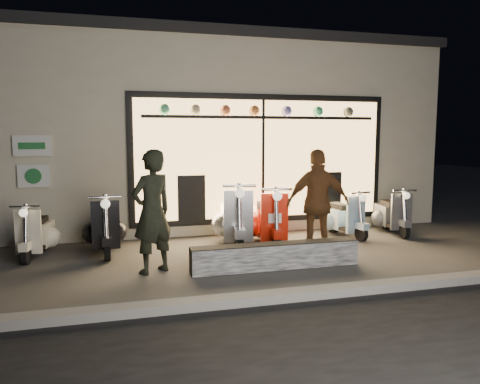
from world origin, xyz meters
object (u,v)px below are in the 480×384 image
object	(u,v)px
woman	(318,203)
scooter_silver	(235,219)
graffiti_barrier	(276,256)
scooter_red	(268,221)
man	(152,212)

from	to	relation	value
woman	scooter_silver	bearing A→B (deg)	-37.52
scooter_silver	woman	bearing A→B (deg)	-36.97
graffiti_barrier	woman	size ratio (longest dim) A/B	1.46
scooter_red	man	distance (m)	2.65
graffiti_barrier	man	xyz separation A→B (m)	(-1.83, 0.30, 0.72)
scooter_silver	woman	xyz separation A→B (m)	(1.13, -1.20, 0.44)
graffiti_barrier	scooter_red	size ratio (longest dim) A/B	1.72
graffiti_barrier	scooter_silver	size ratio (longest dim) A/B	1.62
scooter_red	man	bearing A→B (deg)	-142.29
scooter_silver	man	size ratio (longest dim) A/B	0.89
graffiti_barrier	man	size ratio (longest dim) A/B	1.43
scooter_red	man	xyz separation A→B (m)	(-2.25, -1.32, 0.48)
graffiti_barrier	scooter_red	xyz separation A→B (m)	(0.42, 1.63, 0.24)
scooter_silver	scooter_red	size ratio (longest dim) A/B	1.06
scooter_silver	man	bearing A→B (deg)	-128.51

